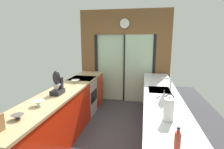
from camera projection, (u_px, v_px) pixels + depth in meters
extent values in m
cube|color=#38383D|center=(114.00, 129.00, 3.77)|extent=(5.04, 7.60, 0.02)
cube|color=brown|center=(125.00, 22.00, 5.04)|extent=(2.64, 0.08, 0.70)
cube|color=#B2D1AD|center=(111.00, 68.00, 5.40)|extent=(0.80, 0.02, 2.00)
cube|color=#B2D1AD|center=(138.00, 69.00, 5.21)|extent=(0.80, 0.02, 2.00)
cube|color=black|center=(97.00, 68.00, 5.46)|extent=(0.08, 0.10, 2.00)
cube|color=black|center=(154.00, 69.00, 5.15)|extent=(0.08, 0.10, 2.00)
cube|color=black|center=(124.00, 69.00, 5.30)|extent=(0.04, 0.10, 2.00)
cube|color=brown|center=(89.00, 67.00, 5.50)|extent=(0.42, 0.08, 2.00)
cube|color=brown|center=(162.00, 70.00, 5.10)|extent=(0.42, 0.08, 2.00)
cylinder|color=white|center=(125.00, 23.00, 4.99)|extent=(0.27, 0.03, 0.27)
torus|color=black|center=(125.00, 23.00, 4.99)|extent=(0.29, 0.02, 0.29)
cube|color=red|center=(51.00, 126.00, 2.95)|extent=(0.58, 2.55, 0.88)
cube|color=red|center=(90.00, 90.00, 5.07)|extent=(0.58, 0.65, 0.88)
cube|color=tan|center=(66.00, 89.00, 3.46)|extent=(0.62, 3.80, 0.04)
cube|color=red|center=(160.00, 119.00, 3.23)|extent=(0.58, 3.80, 0.88)
cube|color=#BCBCC1|center=(161.00, 95.00, 3.14)|extent=(0.62, 3.80, 0.04)
cube|color=#B7BABC|center=(159.00, 91.00, 3.38)|extent=(0.40, 0.48, 0.05)
cylinder|color=#B7BABC|center=(171.00, 84.00, 3.32)|extent=(0.02, 0.02, 0.23)
cylinder|color=#B7BABC|center=(166.00, 78.00, 3.31)|extent=(0.18, 0.02, 0.02)
cube|color=#B7BABC|center=(83.00, 97.00, 4.47)|extent=(0.58, 0.60, 0.88)
cube|color=black|center=(94.00, 96.00, 4.41)|extent=(0.01, 0.48, 0.28)
cube|color=black|center=(82.00, 79.00, 4.38)|extent=(0.58, 0.60, 0.03)
cylinder|color=#B7BABC|center=(92.00, 85.00, 4.17)|extent=(0.02, 0.04, 0.04)
cylinder|color=#B7BABC|center=(94.00, 83.00, 4.34)|extent=(0.02, 0.04, 0.04)
cylinder|color=#B7BABC|center=(96.00, 82.00, 4.52)|extent=(0.02, 0.04, 0.04)
cylinder|color=#514C47|center=(18.00, 119.00, 2.13)|extent=(0.07, 0.07, 0.01)
cone|color=#514C47|center=(18.00, 117.00, 2.13)|extent=(0.15, 0.15, 0.05)
cylinder|color=silver|center=(39.00, 106.00, 2.56)|extent=(0.07, 0.07, 0.01)
cone|color=silver|center=(39.00, 103.00, 2.55)|extent=(0.16, 0.16, 0.07)
cylinder|color=silver|center=(76.00, 83.00, 3.90)|extent=(0.08, 0.08, 0.01)
cone|color=silver|center=(76.00, 81.00, 3.90)|extent=(0.18, 0.18, 0.06)
cube|color=black|center=(58.00, 92.00, 3.10)|extent=(0.17, 0.26, 0.08)
cube|color=black|center=(60.00, 83.00, 3.17)|extent=(0.10, 0.08, 0.20)
ellipsoid|color=black|center=(56.00, 78.00, 3.04)|extent=(0.13, 0.12, 0.24)
cone|color=#B7BABC|center=(56.00, 88.00, 3.05)|extent=(0.15, 0.15, 0.13)
cone|color=#B7BABC|center=(164.00, 98.00, 2.59)|extent=(0.17, 0.17, 0.20)
sphere|color=black|center=(164.00, 91.00, 2.57)|extent=(0.03, 0.03, 0.03)
cylinder|color=#B7BABC|center=(158.00, 97.00, 2.61)|extent=(0.08, 0.02, 0.07)
torus|color=black|center=(170.00, 98.00, 2.58)|extent=(0.12, 0.01, 0.12)
cylinder|color=#B23D2D|center=(177.00, 143.00, 1.49)|extent=(0.06, 0.06, 0.18)
cylinder|color=#B23D2D|center=(178.00, 131.00, 1.47)|extent=(0.03, 0.03, 0.04)
cylinder|color=black|center=(179.00, 128.00, 1.47)|extent=(0.03, 0.03, 0.01)
cylinder|color=#B7BABC|center=(168.00, 120.00, 2.10)|extent=(0.14, 0.14, 0.01)
cylinder|color=white|center=(169.00, 109.00, 2.08)|extent=(0.12, 0.12, 0.26)
sphere|color=#B7BABC|center=(169.00, 98.00, 2.05)|extent=(0.03, 0.03, 0.03)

